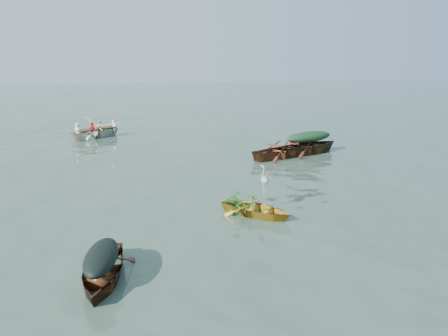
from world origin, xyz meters
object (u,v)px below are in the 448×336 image
at_px(dark_covered_boat, 103,280).
at_px(rowed_boat, 97,138).
at_px(open_wooden_boat, 282,158).
at_px(heron, 264,184).
at_px(yellow_dinghy, 256,215).
at_px(green_tarp_boat, 308,154).

xyz_separation_m(dark_covered_boat, rowed_boat, (-0.69, 17.57, 0.00)).
height_order(open_wooden_boat, heron, heron).
distance_m(yellow_dinghy, open_wooden_boat, 7.90).
relative_size(dark_covered_boat, open_wooden_boat, 0.72).
distance_m(dark_covered_boat, green_tarp_boat, 14.09).
distance_m(open_wooden_boat, heron, 7.42).
height_order(yellow_dinghy, open_wooden_boat, open_wooden_boat).
distance_m(yellow_dinghy, green_tarp_boat, 9.10).
relative_size(dark_covered_boat, heron, 3.52).
bearing_deg(dark_covered_boat, yellow_dinghy, 42.93).
xyz_separation_m(green_tarp_boat, rowed_boat, (-10.13, 7.11, 0.00)).
bearing_deg(yellow_dinghy, green_tarp_boat, 14.11).
bearing_deg(open_wooden_boat, dark_covered_boat, 121.65).
distance_m(open_wooden_boat, rowed_boat, 11.49).
xyz_separation_m(open_wooden_boat, rowed_boat, (-8.61, 7.60, 0.00)).
bearing_deg(open_wooden_boat, green_tarp_boat, -91.91).
xyz_separation_m(dark_covered_boat, green_tarp_boat, (9.44, 10.46, 0.00)).
distance_m(yellow_dinghy, dark_covered_boat, 5.23).
relative_size(yellow_dinghy, green_tarp_boat, 0.57).
bearing_deg(heron, rowed_boat, 68.99).
distance_m(dark_covered_boat, heron, 5.82).
distance_m(dark_covered_boat, rowed_boat, 17.58).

